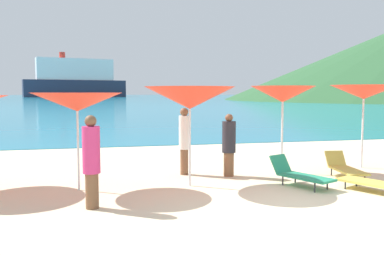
# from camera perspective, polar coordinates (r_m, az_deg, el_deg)

# --- Properties ---
(ground_plane) EXTENTS (50.00, 100.00, 0.30)m
(ground_plane) POSITION_cam_1_polar(r_m,az_deg,el_deg) (17.07, -1.00, -2.89)
(ground_plane) COLOR beige
(ocean_water) EXTENTS (650.00, 440.00, 0.02)m
(ocean_water) POSITION_cam_1_polar(r_m,az_deg,el_deg) (236.56, -12.43, 4.26)
(ocean_water) COLOR teal
(ocean_water) RESTS_ON ground_plane
(umbrella_2) EXTENTS (2.13, 2.13, 2.17)m
(umbrella_2) POSITION_cam_1_polar(r_m,az_deg,el_deg) (9.37, -15.64, 3.47)
(umbrella_2) COLOR silver
(umbrella_2) RESTS_ON ground_plane
(umbrella_3) EXTENTS (2.23, 2.23, 2.31)m
(umbrella_3) POSITION_cam_1_polar(r_m,az_deg,el_deg) (9.43, -0.31, 4.19)
(umbrella_3) COLOR silver
(umbrella_3) RESTS_ON ground_plane
(umbrella_4) EXTENTS (1.73, 1.73, 2.35)m
(umbrella_4) POSITION_cam_1_polar(r_m,az_deg,el_deg) (11.32, 12.47, 4.57)
(umbrella_4) COLOR silver
(umbrella_4) RESTS_ON ground_plane
(umbrella_5) EXTENTS (2.04, 2.04, 2.38)m
(umbrella_5) POSITION_cam_1_polar(r_m,az_deg,el_deg) (12.75, 22.71, 4.59)
(umbrella_5) COLOR silver
(umbrella_5) RESTS_ON ground_plane
(lounge_chair_0) EXTENTS (1.21, 1.70, 0.61)m
(lounge_chair_0) POSITION_cam_1_polar(r_m,az_deg,el_deg) (9.83, 24.40, -6.78)
(lounge_chair_0) COLOR #D8BF4C
(lounge_chair_0) RESTS_ON ground_plane
(lounge_chair_1) EXTENTS (0.70, 1.56, 0.60)m
(lounge_chair_1) POSITION_cam_1_polar(r_m,az_deg,el_deg) (11.27, 20.41, -5.14)
(lounge_chair_1) COLOR #D8BF4C
(lounge_chair_1) RESTS_ON ground_plane
(lounge_chair_5) EXTENTS (1.11, 1.62, 0.66)m
(lounge_chair_5) POSITION_cam_1_polar(r_m,az_deg,el_deg) (9.92, 14.62, -6.16)
(lounge_chair_5) COLOR #268C66
(lounge_chair_5) RESTS_ON ground_plane
(beachgoer_2) EXTENTS (0.28, 0.28, 1.77)m
(beachgoer_2) POSITION_cam_1_polar(r_m,az_deg,el_deg) (10.83, -1.08, -1.47)
(beachgoer_2) COLOR brown
(beachgoer_2) RESTS_ON ground_plane
(beachgoer_3) EXTENTS (0.33, 0.33, 1.75)m
(beachgoer_3) POSITION_cam_1_polar(r_m,az_deg,el_deg) (7.88, -13.77, -4.23)
(beachgoer_3) COLOR brown
(beachgoer_3) RESTS_ON ground_plane
(beachgoer_4) EXTENTS (0.35, 0.35, 1.62)m
(beachgoer_4) POSITION_cam_1_polar(r_m,az_deg,el_deg) (10.69, 5.13, -2.18)
(beachgoer_4) COLOR brown
(beachgoer_4) RESTS_ON ground_plane
(cruise_ship) EXTENTS (50.78, 19.36, 22.39)m
(cruise_ship) POSITION_cam_1_polar(r_m,az_deg,el_deg) (218.49, -15.83, 6.39)
(cruise_ship) COLOR #262D47
(cruise_ship) RESTS_ON ocean_water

